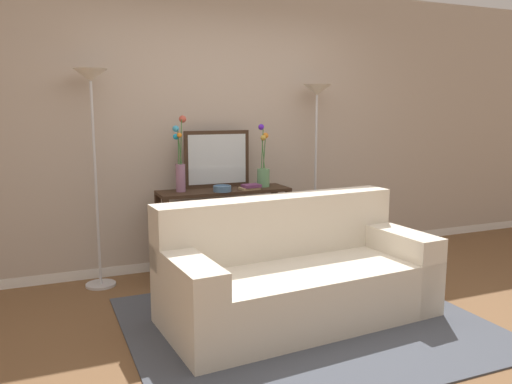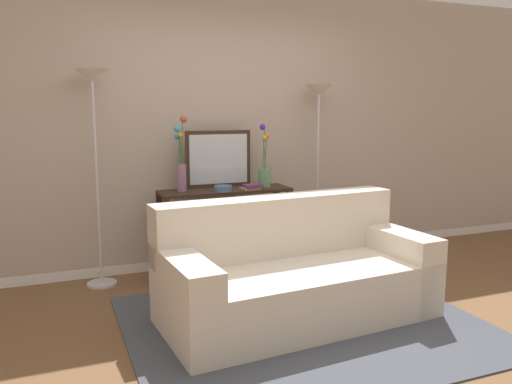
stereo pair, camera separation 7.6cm
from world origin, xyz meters
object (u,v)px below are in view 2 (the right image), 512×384
object	(u,v)px
vase_short_flowers	(265,170)
book_row_under_console	(195,271)
floor_lamp_right	(318,123)
vase_tall_flowers	(181,163)
console_table	(225,216)
wall_mirror	(219,159)
book_stack	(251,187)
couch	(294,277)
fruit_bowl	(223,188)
floor_lamp_left	(94,118)

from	to	relation	value
vase_short_flowers	book_row_under_console	size ratio (longest dim) A/B	1.50
floor_lamp_right	vase_tall_flowers	world-z (taller)	floor_lamp_right
vase_tall_flowers	console_table	bearing A→B (deg)	-4.18
wall_mirror	book_stack	bearing A→B (deg)	-48.37
couch	vase_short_flowers	distance (m)	1.38
vase_short_flowers	book_stack	xyz separation A→B (m)	(-0.18, -0.12, -0.13)
vase_short_flowers	fruit_bowl	bearing A→B (deg)	-164.72
vase_tall_flowers	book_row_under_console	xyz separation A→B (m)	(0.10, -0.03, -1.00)
vase_tall_flowers	vase_short_flowers	xyz separation A→B (m)	(0.80, -0.02, -0.09)
floor_lamp_left	vase_short_flowers	bearing A→B (deg)	-3.24
console_table	book_stack	world-z (taller)	book_stack
console_table	book_stack	xyz separation A→B (m)	(0.22, -0.11, 0.28)
console_table	floor_lamp_right	bearing A→B (deg)	5.52
wall_mirror	floor_lamp_left	bearing A→B (deg)	-177.28
fruit_bowl	book_stack	size ratio (longest dim) A/B	0.85
floor_lamp_left	floor_lamp_right	world-z (taller)	floor_lamp_left
console_table	vase_tall_flowers	distance (m)	0.65
floor_lamp_left	vase_short_flowers	distance (m)	1.61
vase_short_flowers	book_row_under_console	bearing A→B (deg)	-179.03
vase_tall_flowers	vase_short_flowers	size ratio (longest dim) A/B	1.14
floor_lamp_left	wall_mirror	bearing A→B (deg)	2.72
floor_lamp_left	vase_short_flowers	size ratio (longest dim) A/B	3.16
fruit_bowl	book_stack	bearing A→B (deg)	1.04
couch	fruit_bowl	size ratio (longest dim) A/B	12.49
wall_mirror	vase_short_flowers	size ratio (longest dim) A/B	1.07
book_stack	couch	bearing A→B (deg)	-94.08
floor_lamp_right	wall_mirror	xyz separation A→B (m)	(-1.03, 0.05, -0.32)
floor_lamp_right	fruit_bowl	distance (m)	1.23
fruit_bowl	book_row_under_console	world-z (taller)	fruit_bowl
console_table	wall_mirror	size ratio (longest dim) A/B	1.92
fruit_bowl	book_row_under_console	distance (m)	0.82
fruit_bowl	couch	bearing A→B (deg)	-79.39
floor_lamp_right	vase_tall_flowers	bearing A→B (deg)	-177.22
floor_lamp_right	fruit_bowl	world-z (taller)	floor_lamp_right
floor_lamp_right	wall_mirror	size ratio (longest dim) A/B	2.79
vase_short_flowers	book_row_under_console	distance (m)	1.15
floor_lamp_left	book_stack	world-z (taller)	floor_lamp_left
vase_short_flowers	vase_tall_flowers	bearing A→B (deg)	178.76
fruit_bowl	floor_lamp_left	bearing A→B (deg)	168.80
vase_short_flowers	book_stack	distance (m)	0.26
vase_short_flowers	fruit_bowl	distance (m)	0.49
vase_tall_flowers	book_row_under_console	bearing A→B (deg)	-16.79
couch	vase_short_flowers	size ratio (longest dim) A/B	3.45
console_table	fruit_bowl	xyz separation A→B (m)	(-0.06, -0.11, 0.28)
vase_tall_flowers	vase_short_flowers	world-z (taller)	vase_tall_flowers
floor_lamp_right	vase_short_flowers	world-z (taller)	floor_lamp_right
console_table	vase_short_flowers	size ratio (longest dim) A/B	2.06
console_table	floor_lamp_right	distance (m)	1.33
book_row_under_console	floor_lamp_left	bearing A→B (deg)	173.17
floor_lamp_right	wall_mirror	bearing A→B (deg)	177.07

